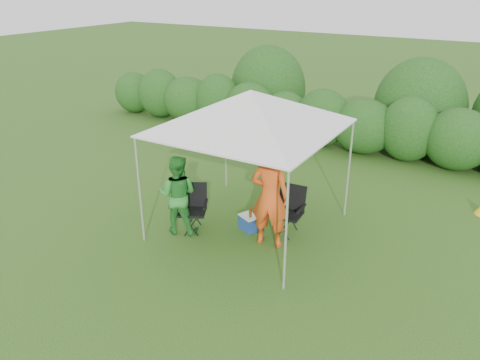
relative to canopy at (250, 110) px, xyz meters
The scene contains 9 objects.
ground 2.51m from the canopy, 90.00° to the right, with size 70.00×70.00×0.00m, color #37601E.
hedge 5.74m from the canopy, 88.86° to the left, with size 17.68×1.53×1.80m.
canopy is the anchor object (origin of this frame).
chair_right 2.08m from the canopy, 18.05° to the left, with size 0.63×0.58×0.97m.
chair_left 2.24m from the canopy, 147.18° to the right, with size 0.73×0.71×0.95m.
man 1.65m from the canopy, 30.35° to the right, with size 0.72×0.48×1.99m, color #F6551B.
woman 2.18m from the canopy, 142.81° to the right, with size 0.78×0.61×1.61m, color green.
cooler 2.30m from the canopy, 67.27° to the right, with size 0.46×0.41×0.32m.
bottle 2.04m from the canopy, 54.28° to the right, with size 0.06×0.06×0.22m, color #592D0C.
Camera 1 is at (4.12, -6.82, 4.71)m, focal length 35.00 mm.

